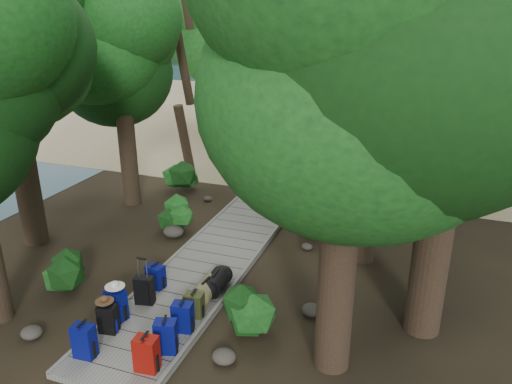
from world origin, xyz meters
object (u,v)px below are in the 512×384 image
at_px(backpack_left_a, 84,339).
at_px(duffel_right_khaki, 206,290).
at_px(backpack_right_a, 146,352).
at_px(backpack_right_c, 183,315).
at_px(backpack_left_b, 108,317).
at_px(duffel_right_black, 216,282).
at_px(backpack_left_c, 116,303).
at_px(backpack_right_b, 166,335).
at_px(suitcase_on_boardwalk, 144,290).
at_px(lone_suitcase_on_sand, 310,157).
at_px(sun_lounger, 387,151).
at_px(backpack_right_d, 194,304).
at_px(kayak, 258,142).
at_px(backpack_left_d, 156,275).

bearing_deg(backpack_left_a, duffel_right_khaki, 59.14).
height_order(backpack_left_a, backpack_right_a, backpack_right_a).
xyz_separation_m(backpack_right_c, duffel_right_khaki, (-0.05, 1.15, -0.12)).
height_order(backpack_left_b, duffel_right_black, backpack_left_b).
bearing_deg(backpack_right_c, backpack_left_c, 176.59).
xyz_separation_m(backpack_left_a, backpack_left_c, (-0.13, 1.17, 0.00)).
relative_size(backpack_right_b, duffel_right_black, 1.01).
distance_m(backpack_left_a, backpack_left_c, 1.17).
xyz_separation_m(duffel_right_black, suitcase_on_boardwalk, (-1.24, -0.94, 0.09)).
distance_m(backpack_left_c, backpack_right_b, 1.54).
bearing_deg(lone_suitcase_on_sand, sun_lounger, 19.26).
distance_m(backpack_right_d, kayak, 13.31).
bearing_deg(backpack_right_b, duffel_right_khaki, 74.69).
relative_size(backpack_right_c, kayak, 0.20).
xyz_separation_m(backpack_right_b, duffel_right_khaki, (-0.05, 1.83, -0.14)).
height_order(backpack_left_b, suitcase_on_boardwalk, backpack_left_b).
bearing_deg(lone_suitcase_on_sand, backpack_right_b, -106.48).
bearing_deg(backpack_left_d, sun_lounger, 83.36).
bearing_deg(backpack_right_b, sun_lounger, 63.21).
distance_m(backpack_left_b, backpack_left_d, 1.73).
height_order(backpack_right_b, lone_suitcase_on_sand, backpack_right_b).
distance_m(backpack_left_d, duffel_right_khaki, 1.27).
bearing_deg(backpack_right_a, duffel_right_black, 82.50).
bearing_deg(backpack_left_a, backpack_right_d, 50.54).
bearing_deg(backpack_right_b, backpack_right_a, -114.89).
relative_size(backpack_left_b, sun_lounger, 0.33).
distance_m(backpack_left_c, duffel_right_khaki, 1.88).
height_order(backpack_right_d, suitcase_on_boardwalk, suitcase_on_boardwalk).
distance_m(duffel_right_khaki, suitcase_on_boardwalk, 1.30).
relative_size(backpack_left_b, backpack_right_b, 0.91).
distance_m(backpack_right_a, backpack_right_b, 0.54).
distance_m(backpack_right_c, lone_suitcase_on_sand, 11.32).
distance_m(duffel_right_khaki, sun_lounger, 12.51).
height_order(backpack_left_d, duffel_right_black, backpack_left_d).
xyz_separation_m(backpack_left_b, kayak, (-1.92, 13.94, -0.26)).
height_order(backpack_left_d, sun_lounger, backpack_left_d).
bearing_deg(backpack_right_a, backpack_left_b, 146.49).
height_order(backpack_left_c, backpack_right_a, backpack_left_c).
bearing_deg(duffel_right_khaki, backpack_right_d, -82.62).
xyz_separation_m(backpack_left_c, suitcase_on_boardwalk, (0.22, 0.68, -0.05)).
distance_m(backpack_left_c, kayak, 13.66).
distance_m(backpack_right_b, backpack_right_c, 0.67).
height_order(backpack_left_a, duffel_right_black, backpack_left_a).
distance_m(backpack_left_d, suitcase_on_boardwalk, 0.65).
height_order(backpack_right_a, kayak, backpack_right_a).
relative_size(backpack_right_a, lone_suitcase_on_sand, 1.05).
height_order(backpack_left_a, backpack_right_b, backpack_left_a).
xyz_separation_m(backpack_right_c, duffel_right_black, (0.03, 1.50, -0.11)).
distance_m(backpack_right_c, sun_lounger, 13.64).
relative_size(lone_suitcase_on_sand, sun_lounger, 0.35).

